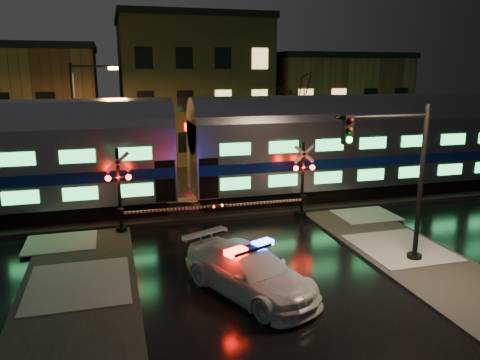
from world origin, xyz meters
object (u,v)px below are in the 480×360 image
at_px(traffic_light, 399,183).
at_px(police_car, 249,271).
at_px(streetlight, 80,123).
at_px(crossing_signal_right, 296,188).
at_px(crossing_signal_left, 128,199).

bearing_deg(traffic_light, police_car, -164.11).
xyz_separation_m(traffic_light, streetlight, (-12.11, 13.21, 1.22)).
distance_m(traffic_light, streetlight, 17.96).
xyz_separation_m(police_car, crossing_signal_right, (4.69, 7.33, 0.84)).
height_order(crossing_signal_right, streetlight, streetlight).
xyz_separation_m(police_car, streetlight, (-5.92, 14.03, 3.75)).
distance_m(crossing_signal_left, traffic_light, 11.96).
bearing_deg(crossing_signal_right, crossing_signal_left, 179.99).
bearing_deg(crossing_signal_right, police_car, -122.62).
bearing_deg(police_car, crossing_signal_left, 92.29).
relative_size(traffic_light, streetlight, 0.79).
xyz_separation_m(crossing_signal_left, streetlight, (-2.21, 6.69, 2.88)).
distance_m(crossing_signal_right, crossing_signal_left, 8.40).
height_order(police_car, streetlight, streetlight).
relative_size(police_car, streetlight, 0.75).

